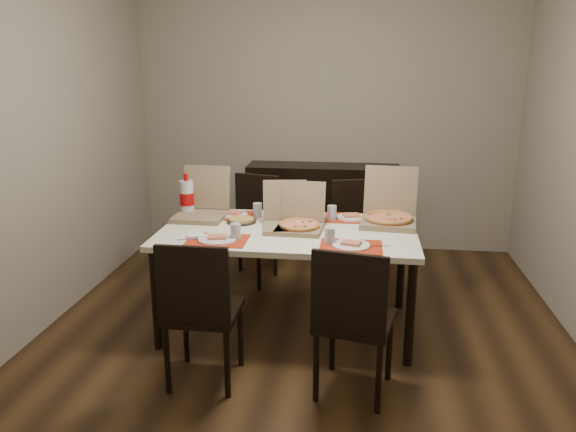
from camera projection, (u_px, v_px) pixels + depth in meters
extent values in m
cube|color=#412A14|center=(305.00, 332.00, 4.10)|extent=(3.80, 4.00, 0.02)
cube|color=gray|center=(325.00, 122.00, 5.67)|extent=(3.80, 0.02, 2.60)
cube|color=gray|center=(39.00, 149.00, 3.98)|extent=(0.02, 4.00, 2.60)
cube|color=black|center=(322.00, 209.00, 5.68)|extent=(1.50, 0.40, 0.90)
cube|color=#F1EDCA|center=(288.00, 232.00, 3.98)|extent=(1.80, 1.00, 0.04)
cylinder|color=black|center=(156.00, 300.00, 3.76)|extent=(0.06, 0.06, 0.71)
cylinder|color=black|center=(410.00, 314.00, 3.56)|extent=(0.06, 0.06, 0.71)
cylinder|color=black|center=(193.00, 256.00, 4.61)|extent=(0.06, 0.06, 0.71)
cylinder|color=black|center=(401.00, 265.00, 4.40)|extent=(0.06, 0.06, 0.71)
cube|color=black|center=(204.00, 312.00, 3.37)|extent=(0.42, 0.42, 0.04)
cube|color=black|center=(193.00, 285.00, 3.12)|extent=(0.42, 0.03, 0.46)
cylinder|color=black|center=(167.00, 360.00, 3.29)|extent=(0.04, 0.04, 0.43)
cylinder|color=black|center=(227.00, 364.00, 3.24)|extent=(0.04, 0.04, 0.43)
cylinder|color=black|center=(186.00, 332.00, 3.63)|extent=(0.04, 0.04, 0.43)
cylinder|color=black|center=(240.00, 335.00, 3.58)|extent=(0.04, 0.04, 0.43)
cube|color=black|center=(355.00, 321.00, 3.25)|extent=(0.50, 0.50, 0.04)
cube|color=black|center=(349.00, 294.00, 3.01)|extent=(0.42, 0.12, 0.46)
cylinder|color=black|center=(316.00, 367.00, 3.21)|extent=(0.04, 0.04, 0.43)
cylinder|color=black|center=(379.00, 378.00, 3.10)|extent=(0.04, 0.04, 0.43)
cylinder|color=black|center=(332.00, 339.00, 3.54)|extent=(0.04, 0.04, 0.43)
cylinder|color=black|center=(389.00, 348.00, 3.42)|extent=(0.04, 0.04, 0.43)
cube|color=black|center=(248.00, 232.00, 4.93)|extent=(0.51, 0.51, 0.04)
cube|color=black|center=(257.00, 200.00, 5.03)|extent=(0.41, 0.13, 0.46)
cylinder|color=black|center=(275.00, 254.00, 5.09)|extent=(0.04, 0.04, 0.43)
cylinder|color=black|center=(240.00, 249.00, 5.22)|extent=(0.04, 0.04, 0.43)
cylinder|color=black|center=(259.00, 267.00, 4.77)|extent=(0.04, 0.04, 0.43)
cylinder|color=black|center=(221.00, 261.00, 4.89)|extent=(0.04, 0.04, 0.43)
cube|color=black|center=(360.00, 240.00, 4.70)|extent=(0.51, 0.51, 0.04)
cube|color=black|center=(355.00, 206.00, 4.82)|extent=(0.41, 0.13, 0.46)
cylinder|color=black|center=(374.00, 259.00, 4.96)|extent=(0.04, 0.04, 0.43)
cylinder|color=black|center=(334.00, 260.00, 4.92)|extent=(0.04, 0.04, 0.43)
cylinder|color=black|center=(385.00, 273.00, 4.62)|extent=(0.04, 0.04, 0.43)
cylinder|color=black|center=(343.00, 275.00, 4.57)|extent=(0.04, 0.04, 0.43)
cube|color=#B8260C|center=(218.00, 240.00, 3.74)|extent=(0.40, 0.30, 0.00)
cylinder|color=white|center=(217.00, 239.00, 3.73)|extent=(0.26, 0.26, 0.01)
cube|color=#EFBE77|center=(217.00, 237.00, 3.73)|extent=(0.14, 0.12, 0.02)
cylinder|color=#AFB1BB|center=(236.00, 232.00, 3.74)|extent=(0.07, 0.07, 0.11)
cube|color=#B2B2B7|center=(193.00, 240.00, 3.75)|extent=(0.20, 0.04, 0.00)
cube|color=white|center=(196.00, 236.00, 3.79)|extent=(0.13, 0.13, 0.02)
cube|color=#B8260C|center=(351.00, 246.00, 3.61)|extent=(0.40, 0.30, 0.00)
cylinder|color=white|center=(351.00, 245.00, 3.61)|extent=(0.24, 0.24, 0.01)
cube|color=#EFBE77|center=(351.00, 243.00, 3.61)|extent=(0.14, 0.12, 0.02)
cylinder|color=#AFB1BB|center=(330.00, 236.00, 3.65)|extent=(0.07, 0.07, 0.11)
cube|color=#B2B2B7|center=(374.00, 246.00, 3.61)|extent=(0.20, 0.04, 0.00)
cube|color=#B8260C|center=(233.00, 215.00, 4.33)|extent=(0.40, 0.30, 0.00)
cylinder|color=white|center=(233.00, 214.00, 4.33)|extent=(0.22, 0.22, 0.01)
cube|color=#EFBE77|center=(233.00, 213.00, 4.32)|extent=(0.14, 0.12, 0.02)
cylinder|color=#AFB1BB|center=(258.00, 210.00, 4.27)|extent=(0.07, 0.07, 0.11)
cube|color=#B2B2B7|center=(213.00, 213.00, 4.39)|extent=(0.20, 0.04, 0.00)
cube|color=white|center=(214.00, 212.00, 4.38)|extent=(0.13, 0.13, 0.02)
cube|color=#B8260C|center=(351.00, 218.00, 4.25)|extent=(0.40, 0.30, 0.00)
cylinder|color=white|center=(351.00, 217.00, 4.25)|extent=(0.23, 0.23, 0.01)
cube|color=#EFBE77|center=(351.00, 215.00, 4.25)|extent=(0.14, 0.12, 0.02)
cylinder|color=#AFB1BB|center=(332.00, 213.00, 4.20)|extent=(0.07, 0.07, 0.11)
cube|color=#B2B2B7|center=(377.00, 220.00, 4.20)|extent=(0.20, 0.04, 0.00)
cube|color=white|center=(301.00, 230.00, 3.93)|extent=(0.16, 0.16, 0.02)
cube|color=olive|center=(299.00, 229.00, 3.94)|extent=(0.34, 0.34, 0.03)
cube|color=olive|center=(303.00, 201.00, 4.05)|extent=(0.32, 0.09, 0.29)
cylinder|color=#EFBE77|center=(299.00, 225.00, 3.93)|extent=(0.29, 0.29, 0.02)
cube|color=olive|center=(388.00, 222.00, 4.09)|extent=(0.42, 0.42, 0.04)
cube|color=olive|center=(391.00, 190.00, 4.22)|extent=(0.40, 0.12, 0.35)
cylinder|color=#EFBE77|center=(388.00, 218.00, 4.08)|extent=(0.36, 0.36, 0.02)
cube|color=olive|center=(201.00, 216.00, 4.25)|extent=(0.38, 0.38, 0.04)
cube|color=olive|center=(207.00, 187.00, 4.37)|extent=(0.37, 0.09, 0.33)
cube|color=olive|center=(286.00, 227.00, 3.98)|extent=(0.36, 0.36, 0.03)
cube|color=olive|center=(285.00, 200.00, 4.08)|extent=(0.33, 0.12, 0.29)
cylinder|color=black|center=(242.00, 221.00, 4.15)|extent=(0.22, 0.22, 0.01)
cylinder|color=gold|center=(241.00, 219.00, 4.15)|extent=(0.19, 0.19, 0.02)
imported|color=white|center=(304.00, 219.00, 4.17)|extent=(0.15, 0.15, 0.03)
cylinder|color=silver|center=(187.00, 198.00, 4.30)|extent=(0.11, 0.11, 0.27)
cylinder|color=#B10809|center=(187.00, 199.00, 4.31)|extent=(0.11, 0.11, 0.09)
cylinder|color=#B10809|center=(186.00, 177.00, 4.26)|extent=(0.04, 0.04, 0.05)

